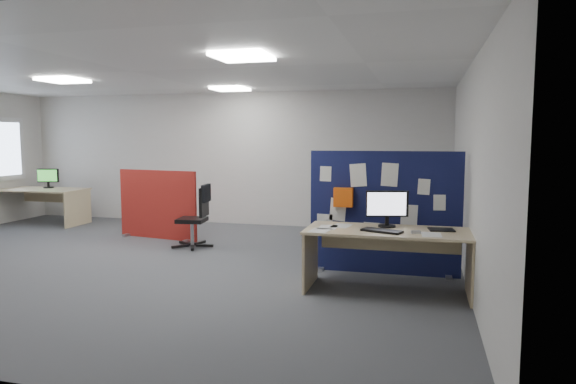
% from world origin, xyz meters
% --- Properties ---
extents(floor, '(9.00, 9.00, 0.00)m').
position_xyz_m(floor, '(0.00, 0.00, 0.00)').
color(floor, '#4E5055').
rests_on(floor, ground).
extents(ceiling, '(9.00, 7.00, 0.02)m').
position_xyz_m(ceiling, '(0.00, 0.00, 2.70)').
color(ceiling, white).
rests_on(ceiling, wall_back).
extents(wall_back, '(9.00, 0.02, 2.70)m').
position_xyz_m(wall_back, '(0.00, 3.50, 1.35)').
color(wall_back, silver).
rests_on(wall_back, floor).
extents(wall_right, '(0.02, 7.00, 2.70)m').
position_xyz_m(wall_right, '(4.50, 0.00, 1.35)').
color(wall_right, silver).
rests_on(wall_right, floor).
extents(ceiling_lights, '(4.10, 4.10, 0.04)m').
position_xyz_m(ceiling_lights, '(0.33, 0.67, 2.67)').
color(ceiling_lights, white).
rests_on(ceiling_lights, ceiling).
extents(navy_divider, '(1.95, 0.30, 1.61)m').
position_xyz_m(navy_divider, '(3.46, 0.28, 0.81)').
color(navy_divider, '#101A3D').
rests_on(navy_divider, floor).
extents(main_desk, '(1.87, 0.83, 0.73)m').
position_xyz_m(main_desk, '(3.58, -0.49, 0.56)').
color(main_desk, tan).
rests_on(main_desk, floor).
extents(monitor_main, '(0.49, 0.21, 0.43)m').
position_xyz_m(monitor_main, '(3.56, -0.35, 0.97)').
color(monitor_main, black).
rests_on(monitor_main, main_desk).
extents(keyboard, '(0.48, 0.32, 0.02)m').
position_xyz_m(keyboard, '(3.52, -0.69, 0.74)').
color(keyboard, black).
rests_on(keyboard, main_desk).
extents(mouse, '(0.11, 0.08, 0.03)m').
position_xyz_m(mouse, '(3.90, -0.69, 0.74)').
color(mouse, '#9E9FA3').
rests_on(mouse, main_desk).
extents(paper_tray, '(0.31, 0.26, 0.01)m').
position_xyz_m(paper_tray, '(4.18, -0.41, 0.74)').
color(paper_tray, black).
rests_on(paper_tray, main_desk).
extents(red_divider, '(1.60, 0.32, 1.21)m').
position_xyz_m(red_divider, '(-0.57, 1.66, 0.60)').
color(red_divider, '#9B2A14').
rests_on(red_divider, floor).
extents(second_desk, '(1.78, 0.89, 0.73)m').
position_xyz_m(second_desk, '(-3.68, 2.50, 0.56)').
color(second_desk, tan).
rests_on(second_desk, floor).
extents(monitor_second, '(0.44, 0.20, 0.40)m').
position_xyz_m(monitor_second, '(-3.67, 2.66, 0.95)').
color(monitor_second, black).
rests_on(monitor_second, second_desk).
extents(office_chair, '(0.66, 0.67, 1.02)m').
position_xyz_m(office_chair, '(0.45, 1.13, 0.58)').
color(office_chair, black).
rests_on(office_chair, floor).
extents(desk_papers, '(1.46, 0.70, 0.00)m').
position_xyz_m(desk_papers, '(3.20, -0.62, 0.73)').
color(desk_papers, white).
rests_on(desk_papers, main_desk).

